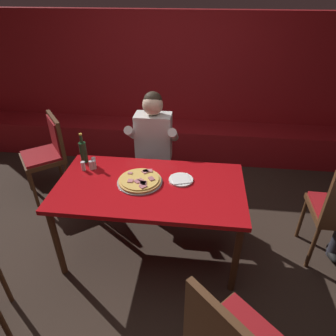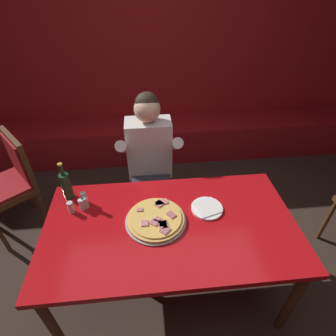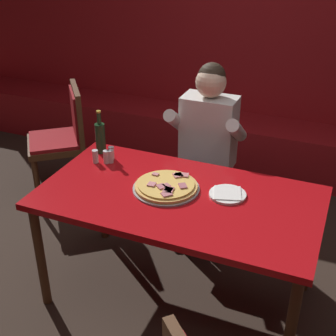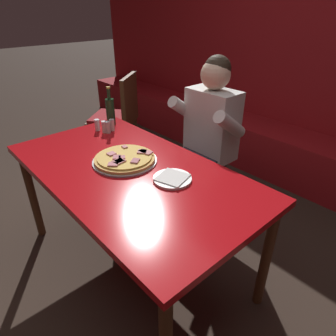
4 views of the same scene
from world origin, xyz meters
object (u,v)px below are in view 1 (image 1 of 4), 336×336
object	(u,v)px
shaker_oregano	(91,166)
shaker_parmesan	(94,165)
plate_white_paper	(181,180)
dining_chair_by_booth	(48,150)
shaker_red_pepper_flakes	(94,162)
beer_bottle	(83,151)
diner_seated_blue_shirt	(153,147)
main_dining_table	(150,192)
pizza	(140,180)
shaker_black_pepper	(83,166)

from	to	relation	value
shaker_oregano	shaker_parmesan	bearing A→B (deg)	35.90
plate_white_paper	dining_chair_by_booth	size ratio (longest dim) A/B	0.22
plate_white_paper	shaker_red_pepper_flakes	world-z (taller)	shaker_red_pepper_flakes
beer_bottle	plate_white_paper	bearing A→B (deg)	-12.69
shaker_parmesan	dining_chair_by_booth	bearing A→B (deg)	142.66
plate_white_paper	diner_seated_blue_shirt	world-z (taller)	diner_seated_blue_shirt
diner_seated_blue_shirt	dining_chair_by_booth	bearing A→B (deg)	178.02
shaker_parmesan	diner_seated_blue_shirt	distance (m)	0.71
main_dining_table	dining_chair_by_booth	xyz separation A→B (m)	(-1.31, 0.79, -0.11)
diner_seated_blue_shirt	shaker_red_pepper_flakes	bearing A→B (deg)	-133.20
pizza	diner_seated_blue_shirt	world-z (taller)	diner_seated_blue_shirt
main_dining_table	dining_chair_by_booth	size ratio (longest dim) A/B	1.66
plate_white_paper	pizza	bearing A→B (deg)	-168.61
diner_seated_blue_shirt	shaker_parmesan	bearing A→B (deg)	-129.56
main_dining_table	beer_bottle	bearing A→B (deg)	155.26
beer_bottle	diner_seated_blue_shirt	bearing A→B (deg)	36.66
shaker_black_pepper	shaker_parmesan	bearing A→B (deg)	22.21
beer_bottle	shaker_black_pepper	world-z (taller)	beer_bottle
shaker_black_pepper	diner_seated_blue_shirt	size ratio (longest dim) A/B	0.07
beer_bottle	main_dining_table	bearing A→B (deg)	-24.74
shaker_oregano	shaker_parmesan	world-z (taller)	same
diner_seated_blue_shirt	dining_chair_by_booth	world-z (taller)	diner_seated_blue_shirt
beer_bottle	diner_seated_blue_shirt	xyz separation A→B (m)	(0.58, 0.43, -0.15)
diner_seated_blue_shirt	plate_white_paper	bearing A→B (deg)	-61.25
beer_bottle	dining_chair_by_booth	world-z (taller)	beer_bottle
plate_white_paper	main_dining_table	bearing A→B (deg)	-158.08
beer_bottle	shaker_oregano	bearing A→B (deg)	-49.10
shaker_black_pepper	dining_chair_by_booth	bearing A→B (deg)	137.48
shaker_red_pepper_flakes	dining_chair_by_booth	size ratio (longest dim) A/B	0.09
shaker_parmesan	main_dining_table	bearing A→B (deg)	-20.29
shaker_black_pepper	dining_chair_by_booth	distance (m)	0.94
beer_bottle	shaker_black_pepper	xyz separation A→B (m)	(0.04, -0.15, -0.07)
main_dining_table	dining_chair_by_booth	distance (m)	1.53
pizza	shaker_red_pepper_flakes	world-z (taller)	shaker_red_pepper_flakes
pizza	plate_white_paper	bearing A→B (deg)	11.39
shaker_oregano	shaker_black_pepper	xyz separation A→B (m)	(-0.07, -0.02, 0.00)
shaker_red_pepper_flakes	diner_seated_blue_shirt	xyz separation A→B (m)	(0.47, 0.50, -0.08)
shaker_red_pepper_flakes	diner_seated_blue_shirt	bearing A→B (deg)	46.80
plate_white_paper	shaker_parmesan	distance (m)	0.81
main_dining_table	beer_bottle	size ratio (longest dim) A/B	5.43
shaker_parmesan	diner_seated_blue_shirt	size ratio (longest dim) A/B	0.07
main_dining_table	shaker_oregano	size ratio (longest dim) A/B	18.44
main_dining_table	shaker_red_pepper_flakes	world-z (taller)	shaker_red_pepper_flakes
main_dining_table	pizza	size ratio (longest dim) A/B	4.11
main_dining_table	shaker_red_pepper_flakes	bearing A→B (deg)	156.30
pizza	shaker_parmesan	world-z (taller)	shaker_parmesan
pizza	shaker_black_pepper	size ratio (longest dim) A/B	4.49
shaker_parmesan	dining_chair_by_booth	distance (m)	0.99
plate_white_paper	shaker_red_pepper_flakes	xyz separation A→B (m)	(-0.82, 0.14, 0.03)
diner_seated_blue_shirt	main_dining_table	bearing A→B (deg)	-82.53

